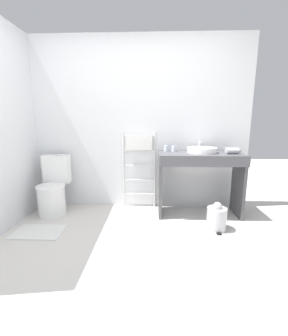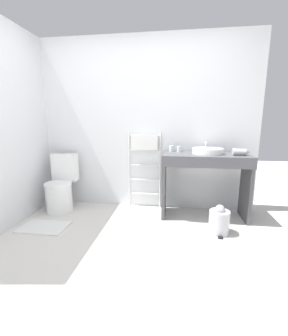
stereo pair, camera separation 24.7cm
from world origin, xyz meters
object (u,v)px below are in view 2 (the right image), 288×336
object	(u,v)px
sink_basin	(208,151)
cup_near_wall	(172,149)
toilet	(61,188)
towel_radiator	(144,154)
trash_bin	(219,221)
cup_near_edge	(179,149)
hair_dryer	(240,152)

from	to	relation	value
sink_basin	cup_near_wall	xyz separation A→B (m)	(-0.47, 0.15, 0.00)
toilet	towel_radiator	xyz separation A→B (m)	(1.17, 0.28, 0.48)
toilet	trash_bin	bearing A→B (deg)	-10.94
toilet	sink_basin	world-z (taller)	sink_basin
cup_near_edge	sink_basin	bearing A→B (deg)	-18.32
cup_near_edge	hair_dryer	xyz separation A→B (m)	(0.74, -0.20, 0.00)
toilet	cup_near_edge	size ratio (longest dim) A/B	10.42
hair_dryer	trash_bin	bearing A→B (deg)	-123.35
cup_near_wall	sink_basin	bearing A→B (deg)	-17.33
toilet	towel_radiator	size ratio (longest dim) A/B	0.73
cup_near_wall	trash_bin	distance (m)	1.14
towel_radiator	cup_near_edge	distance (m)	0.50
toilet	towel_radiator	world-z (taller)	towel_radiator
towel_radiator	hair_dryer	size ratio (longest dim) A/B	5.49
toilet	cup_near_wall	size ratio (longest dim) A/B	9.98
towel_radiator	trash_bin	size ratio (longest dim) A/B	3.25
cup_near_edge	towel_radiator	bearing A→B (deg)	171.37
sink_basin	trash_bin	xyz separation A→B (m)	(0.11, -0.49, -0.74)
sink_basin	hair_dryer	size ratio (longest dim) A/B	1.92
towel_radiator	trash_bin	world-z (taller)	towel_radiator
cup_near_edge	hair_dryer	distance (m)	0.77
sink_basin	cup_near_wall	size ratio (longest dim) A/B	4.80
toilet	hair_dryer	bearing A→B (deg)	0.07
towel_radiator	cup_near_wall	xyz separation A→B (m)	(0.39, -0.05, 0.09)
sink_basin	hair_dryer	world-z (taller)	hair_dryer
toilet	cup_near_wall	bearing A→B (deg)	8.34
sink_basin	hair_dryer	xyz separation A→B (m)	(0.38, -0.08, 0.00)
trash_bin	hair_dryer	bearing A→B (deg)	56.65
toilet	sink_basin	distance (m)	2.10
hair_dryer	towel_radiator	bearing A→B (deg)	167.42
towel_radiator	hair_dryer	distance (m)	1.26
toilet	cup_near_edge	bearing A→B (deg)	6.96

